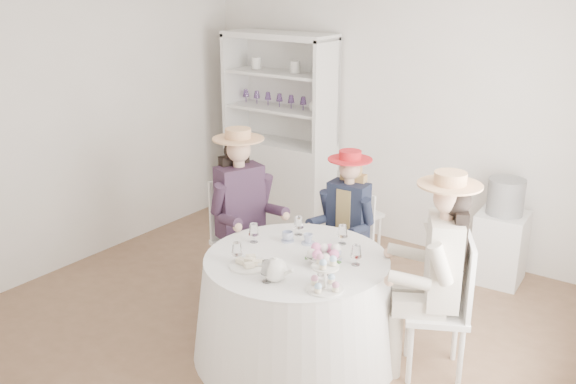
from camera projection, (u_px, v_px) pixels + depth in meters
The scene contains 21 objects.
ground at pixel (281, 314), 5.35m from camera, with size 4.50×4.50×0.00m, color brown.
wall_back at pixel (398, 114), 6.45m from camera, with size 4.50×4.50×0.00m, color silver.
wall_front at pixel (56, 243), 3.37m from camera, with size 4.50×4.50×0.00m, color silver.
wall_left at pixel (92, 121), 6.15m from camera, with size 4.50×4.50×0.00m, color silver.
tea_table at pixel (296, 305), 4.71m from camera, with size 1.53×1.53×0.77m.
hutch at pixel (281, 157), 7.16m from camera, with size 1.32×0.67×2.11m.
side_table at pixel (500, 247), 5.84m from camera, with size 0.42×0.42×0.66m, color silver.
hatbox at pixel (506, 197), 5.68m from camera, with size 0.32×0.32×0.32m, color black.
guest_left at pixel (241, 205), 5.40m from camera, with size 0.62×0.57×1.50m.
guest_mid at pixel (347, 216), 5.44m from camera, with size 0.48×0.50×1.31m.
guest_right at pixel (439, 264), 4.32m from camera, with size 0.63×0.57×1.49m.
spare_chair at pixel (356, 210), 6.39m from camera, with size 0.44×0.44×0.85m.
teacup_a at pixel (288, 237), 4.86m from camera, with size 0.09×0.09×0.07m, color white.
teacup_b at pixel (308, 239), 4.82m from camera, with size 0.07×0.07×0.07m, color white.
teacup_c at pixel (335, 255), 4.54m from camera, with size 0.09×0.09×0.07m, color white.
flower_bowl at pixel (323, 261), 4.47m from camera, with size 0.22×0.22×0.05m, color white.
flower_arrangement at pixel (324, 253), 4.45m from camera, with size 0.19×0.19×0.07m.
table_teapot at pixel (275, 270), 4.23m from camera, with size 0.23×0.17×0.17m.
sandwich_plate at pixel (249, 264), 4.45m from camera, with size 0.29×0.29×0.06m.
cupcake_stand at pixel (325, 278), 4.10m from camera, with size 0.24×0.24×0.23m.
stemware_set at pixel (297, 248), 4.56m from camera, with size 0.91×0.91×0.15m.
Camera 1 is at (2.80, -3.81, 2.70)m, focal length 40.00 mm.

